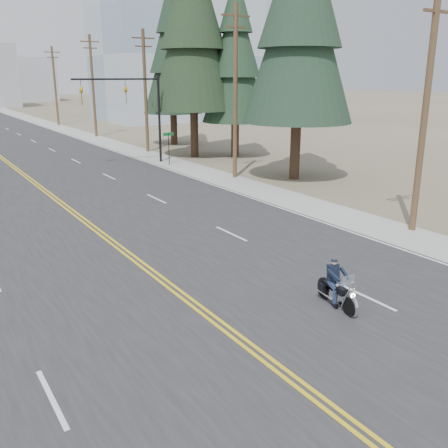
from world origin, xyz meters
TOP-DOWN VIEW (x-y plane):
  - ground_plane at (0.00, 0.00)m, footprint 400.00×400.00m
  - sidewalk_right at (11.50, 70.00)m, footprint 3.00×200.00m
  - traffic_mast_right at (8.98, 32.00)m, footprint 7.10×0.26m
  - street_sign at (10.80, 30.00)m, footprint 0.90×0.06m
  - utility_pole_a at (12.50, 8.00)m, footprint 2.20×0.30m
  - utility_pole_b at (12.50, 23.00)m, footprint 2.20×0.30m
  - utility_pole_c at (12.50, 38.00)m, footprint 2.20×0.30m
  - utility_pole_d at (12.50, 53.00)m, footprint 2.20×0.30m
  - utility_pole_e at (12.50, 70.00)m, footprint 2.20×0.30m
  - glass_building at (32.00, 70.00)m, footprint 24.00×16.00m
  - haze_bldg_c at (40.00, 110.00)m, footprint 16.00×12.00m
  - haze_bldg_e at (25.00, 150.00)m, footprint 14.00×14.00m
  - motorcyclist at (3.70, 4.00)m, footprint 1.16×2.04m
  - conifer_near at (15.78, 20.40)m, footprint 7.36×7.36m
  - conifer_mid at (17.88, 31.08)m, footprint 5.75×5.75m
  - conifer_tall at (14.82, 33.01)m, footprint 7.35×7.35m
  - conifer_far at (17.05, 41.42)m, footprint 6.06×6.06m

SIDE VIEW (x-z plane):
  - ground_plane at x=0.00m, z-range 0.00..0.00m
  - sidewalk_right at x=11.50m, z-range 0.00..0.01m
  - motorcyclist at x=3.70m, z-range 0.00..1.50m
  - street_sign at x=10.80m, z-range 0.49..3.12m
  - traffic_mast_right at x=8.98m, z-range 1.44..8.44m
  - utility_pole_a at x=12.50m, z-range 0.23..11.23m
  - utility_pole_c at x=12.50m, z-range 0.23..11.23m
  - utility_pole_e at x=12.50m, z-range 0.23..11.23m
  - utility_pole_b at x=12.50m, z-range 0.23..11.73m
  - utility_pole_d at x=12.50m, z-range 0.23..11.73m
  - haze_bldg_e at x=25.00m, z-range 0.00..12.00m
  - conifer_mid at x=17.88m, z-range 1.13..16.46m
  - haze_bldg_c at x=40.00m, z-range 0.00..18.00m
  - conifer_far at x=17.05m, z-range 1.20..17.43m
  - glass_building at x=32.00m, z-range 0.00..20.00m
  - conifer_near at x=15.78m, z-range 1.45..20.93m
  - conifer_tall at x=14.82m, z-range 1.52..21.93m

